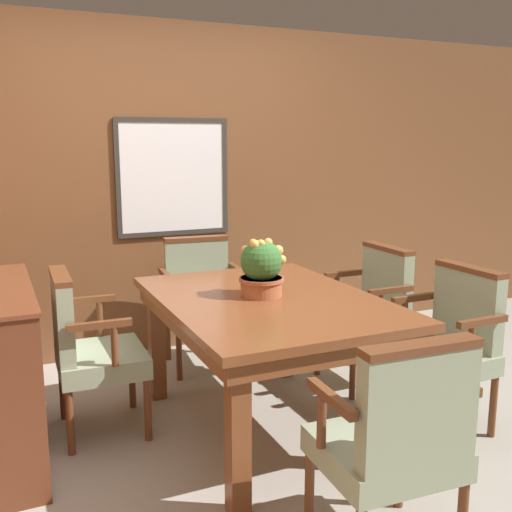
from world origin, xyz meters
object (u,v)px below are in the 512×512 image
object	(u,v)px
dining_table	(267,315)
chair_right_near	(449,340)
potted_plant	(262,268)
chair_head_near	(396,437)
chair_head_far	(201,295)
chair_left_far	(88,345)
chair_right_far	(370,308)

from	to	relation	value
dining_table	chair_right_near	size ratio (longest dim) A/B	1.68
chair_right_near	potted_plant	xyz separation A→B (m)	(-0.96, 0.41, 0.41)
chair_right_near	chair_head_near	xyz separation A→B (m)	(-0.96, -0.79, 0.00)
chair_head_near	chair_head_far	distance (m)	2.28
chair_head_near	potted_plant	world-z (taller)	potted_plant
chair_head_near	chair_left_far	bearing A→B (deg)	-56.93
chair_head_near	dining_table	bearing A→B (deg)	-87.74
chair_right_near	chair_left_far	world-z (taller)	same
chair_right_near	potted_plant	distance (m)	1.12
dining_table	chair_left_far	xyz separation A→B (m)	(-0.90, 0.37, -0.16)
chair_right_near	chair_head_near	distance (m)	1.24
chair_head_far	chair_head_near	bearing A→B (deg)	-85.15
chair_head_far	potted_plant	distance (m)	1.16
dining_table	potted_plant	world-z (taller)	potted_plant
chair_head_far	chair_right_far	size ratio (longest dim) A/B	1.00
chair_head_near	chair_right_far	xyz separation A→B (m)	(0.94, 1.51, 0.00)
dining_table	chair_right_far	bearing A→B (deg)	21.05
dining_table	chair_right_far	distance (m)	1.00
chair_head_far	chair_right_far	bearing A→B (deg)	-34.71
dining_table	chair_head_far	world-z (taller)	chair_head_far
dining_table	potted_plant	size ratio (longest dim) A/B	4.80
dining_table	chair_right_near	world-z (taller)	chair_right_near
chair_left_far	chair_head_far	bearing A→B (deg)	-48.37
chair_right_near	chair_head_far	bearing A→B (deg)	-149.03
dining_table	chair_head_near	xyz separation A→B (m)	(-0.01, -1.15, -0.16)
chair_right_far	potted_plant	distance (m)	1.07
chair_right_far	potted_plant	xyz separation A→B (m)	(-0.94, -0.31, 0.41)
dining_table	chair_head_far	distance (m)	1.14
dining_table	chair_right_near	bearing A→B (deg)	-21.12
chair_right_far	chair_head_far	bearing A→B (deg)	-129.68
chair_left_far	potted_plant	bearing A→B (deg)	-108.44
dining_table	potted_plant	xyz separation A→B (m)	(-0.01, 0.04, 0.25)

